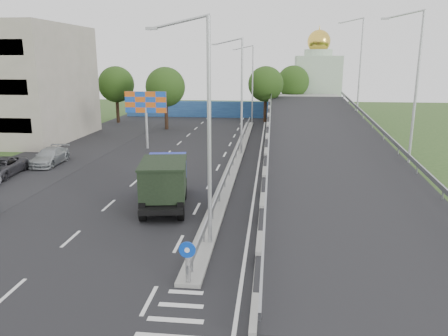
# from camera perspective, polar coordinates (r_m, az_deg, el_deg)

# --- Properties ---
(ground) EXTENTS (160.00, 160.00, 0.00)m
(ground) POSITION_cam_1_polar(r_m,az_deg,el_deg) (15.52, -6.29, -19.05)
(ground) COLOR #2D4C1E
(ground) RESTS_ON ground
(road_surface) EXTENTS (26.00, 90.00, 0.04)m
(road_surface) POSITION_cam_1_polar(r_m,az_deg,el_deg) (34.27, -3.98, -0.30)
(road_surface) COLOR black
(road_surface) RESTS_ON ground
(parking_strip) EXTENTS (8.00, 90.00, 0.05)m
(parking_strip) POSITION_cam_1_polar(r_m,az_deg,el_deg) (38.73, -23.26, 0.25)
(parking_strip) COLOR black
(parking_strip) RESTS_ON ground
(median) EXTENTS (1.00, 44.00, 0.20)m
(median) POSITION_cam_1_polar(r_m,az_deg,el_deg) (37.72, 1.59, 1.21)
(median) COLOR gray
(median) RESTS_ON ground
(overpass_ramp) EXTENTS (10.00, 50.00, 3.50)m
(overpass_ramp) POSITION_cam_1_polar(r_m,az_deg,el_deg) (37.54, 13.11, 3.36)
(overpass_ramp) COLOR gray
(overpass_ramp) RESTS_ON ground
(median_guardrail) EXTENTS (0.09, 44.00, 0.71)m
(median_guardrail) POSITION_cam_1_polar(r_m,az_deg,el_deg) (37.58, 1.60, 2.18)
(median_guardrail) COLOR gray
(median_guardrail) RESTS_ON median
(sign_bollard) EXTENTS (0.64, 0.23, 1.67)m
(sign_bollard) POSITION_cam_1_polar(r_m,az_deg,el_deg) (16.86, -4.75, -12.12)
(sign_bollard) COLOR black
(sign_bollard) RESTS_ON median
(lamp_post_near) EXTENTS (2.74, 0.18, 10.08)m
(lamp_post_near) POSITION_cam_1_polar(r_m,az_deg,el_deg) (19.07, -2.52, 6.05)
(lamp_post_near) COLOR #B2B5B7
(lamp_post_near) RESTS_ON median
(lamp_post_mid) EXTENTS (2.74, 0.18, 10.08)m
(lamp_post_mid) POSITION_cam_1_polar(r_m,az_deg,el_deg) (38.86, 2.06, 10.10)
(lamp_post_mid) COLOR #B2B5B7
(lamp_post_mid) RESTS_ON median
(lamp_post_far) EXTENTS (2.74, 0.18, 10.08)m
(lamp_post_far) POSITION_cam_1_polar(r_m,az_deg,el_deg) (58.80, 3.57, 11.40)
(lamp_post_far) COLOR #B2B5B7
(lamp_post_far) RESTS_ON median
(blue_wall) EXTENTS (30.00, 0.50, 2.40)m
(blue_wall) POSITION_cam_1_polar(r_m,az_deg,el_deg) (65.45, 0.15, 7.64)
(blue_wall) COLOR navy
(blue_wall) RESTS_ON ground
(church) EXTENTS (7.00, 7.00, 13.80)m
(church) POSITION_cam_1_polar(r_m,az_deg,el_deg) (73.07, 12.05, 11.23)
(church) COLOR #B2CCAD
(church) RESTS_ON ground
(billboard) EXTENTS (4.00, 0.24, 5.50)m
(billboard) POSITION_cam_1_polar(r_m,az_deg,el_deg) (42.62, -10.18, 8.04)
(billboard) COLOR #B2B5B7
(billboard) RESTS_ON ground
(tree_left_mid) EXTENTS (4.80, 4.80, 7.60)m
(tree_left_mid) POSITION_cam_1_polar(r_m,az_deg,el_deg) (54.35, -7.66, 10.43)
(tree_left_mid) COLOR black
(tree_left_mid) RESTS_ON ground
(tree_median_far) EXTENTS (4.80, 4.80, 7.60)m
(tree_median_far) POSITION_cam_1_polar(r_m,az_deg,el_deg) (60.76, 5.47, 10.85)
(tree_median_far) COLOR black
(tree_median_far) RESTS_ON ground
(tree_left_far) EXTENTS (4.80, 4.80, 7.60)m
(tree_left_far) POSITION_cam_1_polar(r_m,az_deg,el_deg) (61.46, -13.91, 10.55)
(tree_left_far) COLOR black
(tree_left_far) RESTS_ON ground
(tree_ramp_far) EXTENTS (4.80, 4.80, 7.60)m
(tree_ramp_far) POSITION_cam_1_polar(r_m,az_deg,el_deg) (67.81, 9.02, 11.06)
(tree_ramp_far) COLOR black
(tree_ramp_far) RESTS_ON ground
(dump_truck) EXTENTS (3.38, 6.78, 2.86)m
(dump_truck) POSITION_cam_1_polar(r_m,az_deg,el_deg) (25.87, -7.73, -1.51)
(dump_truck) COLOR black
(dump_truck) RESTS_ON ground
(parked_car_c) EXTENTS (2.61, 5.00, 1.34)m
(parked_car_c) POSITION_cam_1_polar(r_m,az_deg,el_deg) (36.34, -27.12, 0.09)
(parked_car_c) COLOR #343439
(parked_car_c) RESTS_ON ground
(parked_car_d) EXTENTS (2.10, 4.75, 1.36)m
(parked_car_d) POSITION_cam_1_polar(r_m,az_deg,el_deg) (38.67, -21.83, 1.40)
(parked_car_d) COLOR #989EA0
(parked_car_d) RESTS_ON ground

